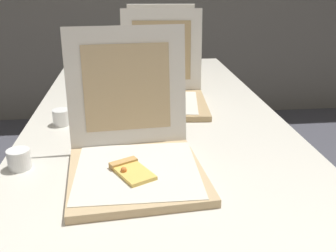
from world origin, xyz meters
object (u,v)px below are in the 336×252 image
Objects in this scene: table at (158,136)px; cup_white_mid at (62,117)px; cup_white_near_left at (19,159)px; cup_white_far at (100,90)px; pizza_box_back at (162,66)px; pizza_box_middle at (162,91)px; pizza_box_front at (134,153)px.

cup_white_mid reaches higher than table.
cup_white_far is (0.18, 0.66, 0.00)m from cup_white_near_left.
cup_white_mid is at bearing -118.88° from pizza_box_back.
cup_white_far is (-0.30, -0.33, -0.03)m from pizza_box_back.
table is at bearing -92.92° from pizza_box_back.
cup_white_mid is at bearing -148.65° from pizza_box_middle.
table is 0.71m from pizza_box_back.
cup_white_far is (-0.14, 0.71, -0.03)m from pizza_box_front.
cup_white_near_left is (-0.45, -0.53, -0.03)m from pizza_box_middle.
cup_white_near_left is 1.00× the size of cup_white_mid.
pizza_box_middle reaches higher than pizza_box_back.
pizza_box_middle is at bearing 72.40° from pizza_box_front.
pizza_box_middle reaches higher than cup_white_mid.
pizza_box_back is 0.45m from cup_white_far.
table is 0.51m from cup_white_near_left.
cup_white_far is at bearing 70.65° from cup_white_mid.
pizza_box_middle is 1.12× the size of pizza_box_back.
table is at bearing -95.60° from pizza_box_middle.
cup_white_mid is (0.07, 0.33, 0.00)m from cup_white_near_left.
pizza_box_middle is at bearing 27.31° from cup_white_mid.
pizza_box_front is 1.03× the size of pizza_box_middle.
cup_white_mid is 1.00× the size of cup_white_far.
pizza_box_front is at bearing -56.20° from cup_white_mid.
pizza_box_middle is at bearing 49.59° from cup_white_near_left.
pizza_box_middle is 0.30m from cup_white_far.
pizza_box_front reaches higher than table.
table is at bearing 35.60° from cup_white_near_left.
pizza_box_back is (0.04, 0.47, -0.00)m from pizza_box_middle.
cup_white_mid is at bearing 118.96° from pizza_box_front.
pizza_box_front is at bearing -8.51° from cup_white_near_left.
cup_white_far is (0.12, 0.33, 0.00)m from cup_white_mid.
cup_white_far reaches higher than table.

